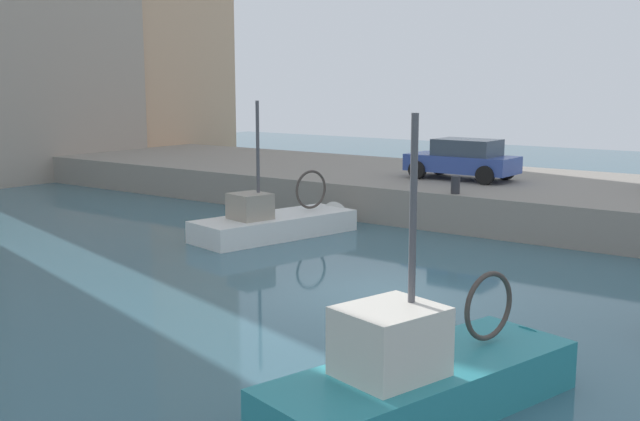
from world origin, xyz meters
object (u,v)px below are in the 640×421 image
at_px(fishing_boat_white, 285,232).
at_px(parked_car_blue, 463,159).
at_px(mooring_bollard_mid, 455,185).
at_px(fishing_boat_teal, 437,398).

height_order(fishing_boat_white, parked_car_blue, fishing_boat_white).
bearing_deg(mooring_bollard_mid, fishing_boat_teal, -154.24).
relative_size(fishing_boat_white, parked_car_blue, 1.59).
distance_m(fishing_boat_white, fishing_boat_teal, 12.82).
relative_size(fishing_boat_white, fishing_boat_teal, 1.03).
height_order(fishing_boat_teal, mooring_bollard_mid, fishing_boat_teal).
xyz_separation_m(fishing_boat_teal, mooring_bollard_mid, (11.88, 5.74, 1.34)).
bearing_deg(mooring_bollard_mid, parked_car_blue, 22.65).
relative_size(fishing_boat_white, mooring_bollard_mid, 11.16).
bearing_deg(fishing_boat_teal, fishing_boat_white, 49.04).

